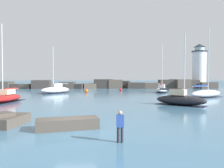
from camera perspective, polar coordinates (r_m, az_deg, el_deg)
ground_plane at (r=13.11m, az=-9.90°, el=-12.09°), size 600.00×600.00×0.00m
open_sea_beyond at (r=122.88m, az=-2.22°, el=0.28°), size 400.00×116.00×0.01m
breakwater_jetty at (r=62.76m, az=-0.48°, el=-0.19°), size 63.67×6.83×2.59m
lighthouse at (r=68.53m, az=21.81°, el=3.62°), size 5.13×5.13×12.85m
sailboat_moored_0 at (r=44.26m, az=-14.54°, el=-1.42°), size 5.93×5.98×9.07m
sailboat_moored_1 at (r=30.91m, az=-26.12°, el=-3.15°), size 3.11×6.84×9.77m
sailboat_moored_2 at (r=46.35m, az=12.88°, el=-1.35°), size 4.11×6.61×10.07m
sailboat_moored_3 at (r=36.99m, az=23.34°, el=-2.24°), size 6.77×4.91×10.93m
sailboat_moored_4 at (r=25.80m, az=17.37°, el=-3.82°), size 5.67×4.97×7.97m
mooring_buoy_orange_near at (r=45.01m, az=-6.76°, el=-1.77°), size 0.76×0.76×0.96m
mooring_buoy_far_side at (r=50.01m, az=2.27°, el=-1.49°), size 0.62×0.62×0.82m
person_on_rocks at (r=10.64m, az=2.14°, el=-10.63°), size 0.36×0.22×1.54m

